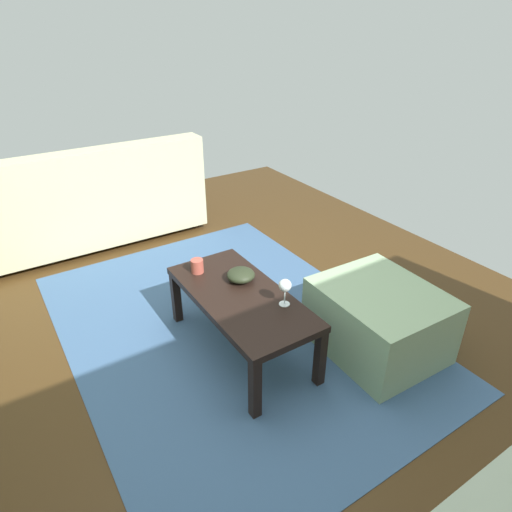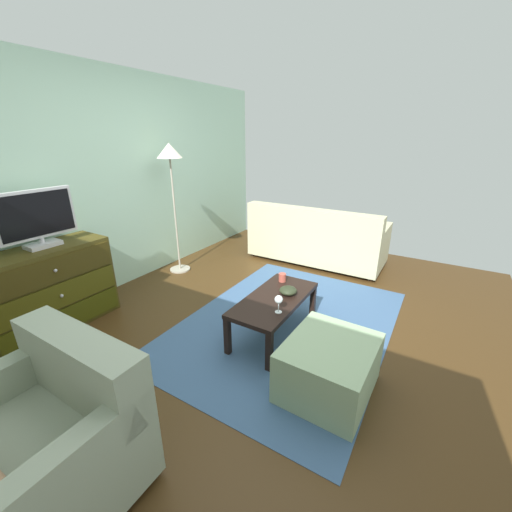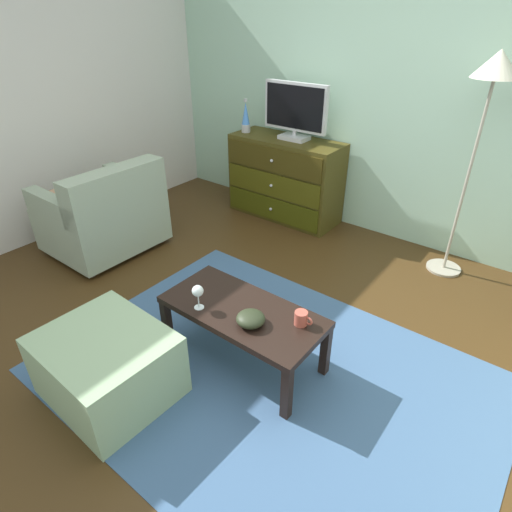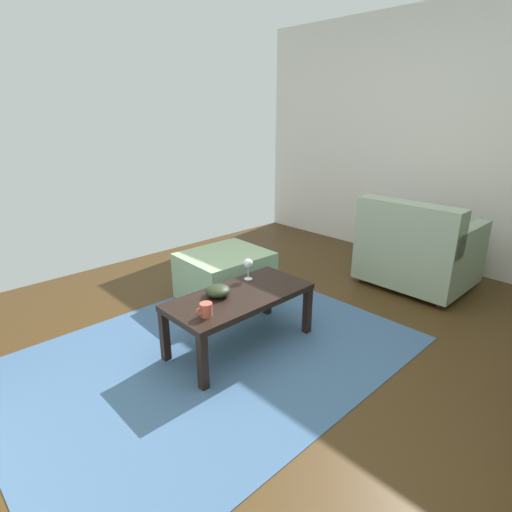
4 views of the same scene
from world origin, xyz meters
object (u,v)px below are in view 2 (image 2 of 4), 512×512
Objects in this scene: tv at (37,218)px; standing_lamp at (170,164)px; dresser at (48,290)px; ottoman at (329,367)px; mug at (282,277)px; armchair at (45,441)px; couch_large at (316,240)px; coffee_table at (274,302)px; bowl_decorative at (288,291)px; wine_glass at (279,300)px.

standing_lamp is at bearing -2.54° from tv.
dresser reaches higher than ottoman.
ottoman is at bearing -135.09° from mug.
ottoman is 0.41× the size of standing_lamp.
armchair is at bearing -119.74° from tv.
mug is 0.06× the size of couch_large.
bowl_decorative is (0.12, -0.08, 0.09)m from coffee_table.
wine_glass is 0.65m from ottoman.
dresser is at bearing 126.80° from mug.
tv is at bearing 109.20° from wine_glass.
armchair reaches higher than ottoman.
tv is 1.67m from standing_lamp.
bowl_decorative is (0.34, 0.07, -0.08)m from wine_glass.
wine_glass is at bearing -167.96° from bowl_decorative.
tv is at bearing 124.98° from mug.
couch_large reaches higher than bowl_decorative.
tv is at bearing 177.46° from standing_lamp.
armchair reaches higher than mug.
ottoman is at bearing -35.08° from armchair.
coffee_table is (0.95, -1.95, -0.76)m from tv.
tv is 3.43m from couch_large.
tv is 2.30m from coffee_table.
couch_large is 2.78× the size of ottoman.
wine_glass is (-0.21, -0.15, 0.17)m from coffee_table.
tv reaches higher than coffee_table.
bowl_decorative is at bearing -31.74° from coffee_table.
tv is 0.74× the size of armchair.
dresser is at bearing 102.73° from ottoman.
standing_lamp is at bearing 130.73° from couch_large.
tv reaches higher than mug.
bowl_decorative is 0.85m from ottoman.
standing_lamp is at bearing 66.08° from wine_glass.
standing_lamp is (1.63, -0.07, 0.36)m from tv.
wine_glass is at bearing -68.85° from dresser.
coffee_table is 0.51× the size of couch_large.
armchair is at bearing -148.82° from standing_lamp.
dresser reaches higher than coffee_table.
mug is at bearing 23.41° from wine_glass.
mug is 2.24m from armchair.
dresser is 2.29m from mug.
ottoman is (0.52, -2.63, -0.90)m from tv.
wine_glass is 1.38× the size of mug.
standing_lamp is (0.56, 1.96, 1.03)m from bowl_decorative.
wine_glass is 0.95× the size of bowl_decorative.
couch_large is (2.94, -1.59, -0.77)m from tv.
mug is (0.57, 0.25, -0.07)m from wine_glass.
tv is 2.30m from wine_glass.
armchair is at bearing -179.56° from couch_large.
dresser is 2.31m from bowl_decorative.
bowl_decorative is 1.92m from couch_large.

